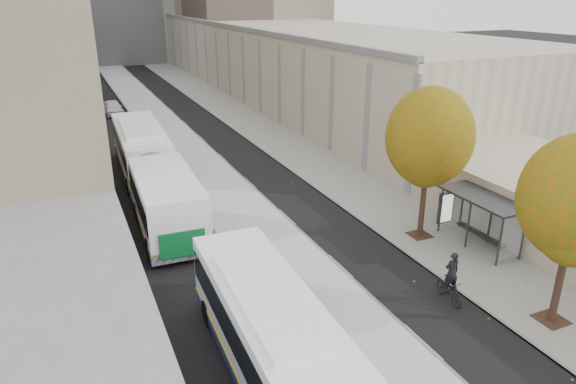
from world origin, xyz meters
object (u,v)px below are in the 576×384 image
cyclist (450,283)px  bus_far (150,168)px  distant_car (113,108)px  bus_shelter (486,205)px

cyclist → bus_far: bearing=123.5°
distant_car → bus_shelter: bearing=-73.3°
bus_far → cyclist: (8.82, -16.65, -0.96)m
bus_shelter → cyclist: (-4.72, -3.25, -1.38)m
bus_far → distant_car: (0.40, 24.50, -1.06)m
bus_far → distant_car: bearing=91.1°
bus_far → distant_car: 24.52m
bus_far → cyclist: size_ratio=8.93×
bus_shelter → cyclist: bus_shelter is taller
bus_shelter → bus_far: size_ratio=0.23×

